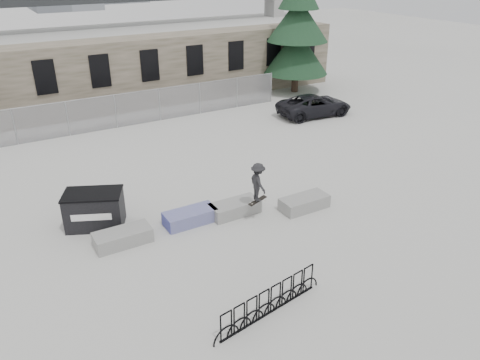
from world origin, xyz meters
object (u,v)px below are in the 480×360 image
skateboarder (258,182)px  dumpster (95,209)px  planter_far_left (123,237)px  spruce_tree (298,25)px  bike_rack (270,301)px  planter_center_right (235,208)px  suv (314,105)px  planter_center_left (190,216)px  planter_offset (304,202)px

skateboarder → dumpster: bearing=69.7°
planter_far_left → spruce_tree: (17.60, 13.70, 4.53)m
spruce_tree → bike_rack: bearing=-128.0°
planter_center_right → bike_rack: bearing=-110.0°
planter_far_left → planter_center_right: size_ratio=1.00×
planter_center_right → suv: (10.70, 8.48, 0.39)m
planter_center_right → dumpster: (-4.98, 1.88, 0.42)m
planter_far_left → planter_center_left: 2.67m
planter_center_left → dumpster: size_ratio=0.81×
planter_center_right → spruce_tree: bearing=46.6°
planter_center_left → spruce_tree: size_ratio=0.17×
planter_center_right → bike_rack: bike_rack is taller
spruce_tree → skateboarder: 19.53m
planter_center_right → spruce_tree: 19.61m
planter_offset → suv: (8.06, 9.52, 0.39)m
skateboarder → bike_rack: bearing=156.5°
planter_far_left → spruce_tree: 22.76m
skateboarder → planter_offset: bearing=-92.8°
planter_offset → skateboarder: size_ratio=1.22×
bike_rack → suv: size_ratio=0.82×
planter_far_left → suv: (15.19, 8.32, 0.39)m
planter_far_left → skateboarder: 5.31m
planter_center_left → dumpster: 3.58m
spruce_tree → planter_center_right: bearing=-133.4°
planter_center_right → spruce_tree: spruce_tree is taller
planter_far_left → planter_center_left: (2.67, 0.10, 0.00)m
suv → planter_far_left: bearing=123.8°
planter_offset → suv: 12.48m
bike_rack → planter_center_left: bearing=88.2°
planter_offset → spruce_tree: 18.77m
planter_offset → suv: suv is taller
spruce_tree → suv: size_ratio=2.37×
planter_center_right → suv: suv is taller
suv → skateboarder: 13.73m
planter_offset → dumpster: 8.17m
planter_offset → spruce_tree: bearing=54.9°
planter_center_left → bike_rack: bearing=-91.8°
planter_far_left → skateboarder: bearing=-10.3°
suv → planter_center_right: bearing=133.5°
dumpster → skateboarder: size_ratio=1.50×
planter_center_right → planter_center_left: bearing=171.8°
dumpster → bike_rack: (2.99, -7.36, -0.27)m
planter_center_left → suv: (12.51, 8.21, 0.39)m
planter_far_left → planter_center_left: size_ratio=1.00×
planter_far_left → bike_rack: bike_rack is taller
planter_far_left → spruce_tree: size_ratio=0.17×
suv → planter_center_left: bearing=128.4°
planter_far_left → dumpster: 1.84m
planter_center_left → bike_rack: (-0.18, -5.74, 0.16)m
planter_offset → planter_far_left: bearing=170.4°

